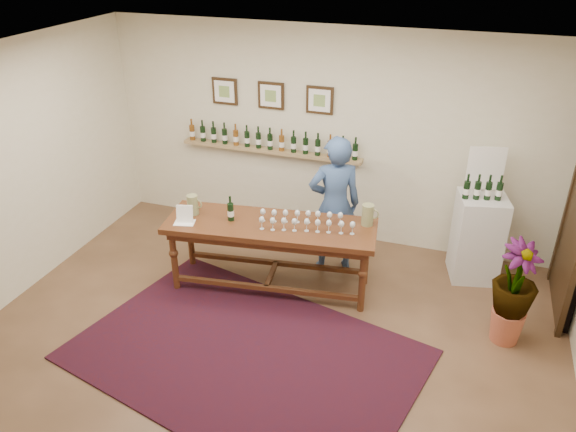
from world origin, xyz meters
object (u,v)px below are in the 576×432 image
(tasting_table, at_px, (270,233))
(display_pedestal, at_px, (477,237))
(person, at_px, (334,205))
(potted_plant, at_px, (513,294))

(tasting_table, height_order, display_pedestal, display_pedestal)
(display_pedestal, distance_m, person, 1.74)
(display_pedestal, bearing_deg, person, -167.24)
(potted_plant, bearing_deg, display_pedestal, 108.42)
(tasting_table, bearing_deg, display_pedestal, 16.68)
(tasting_table, height_order, person, person)
(tasting_table, relative_size, person, 1.42)
(tasting_table, relative_size, potted_plant, 2.48)
(potted_plant, relative_size, person, 0.57)
(tasting_table, relative_size, display_pedestal, 2.31)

